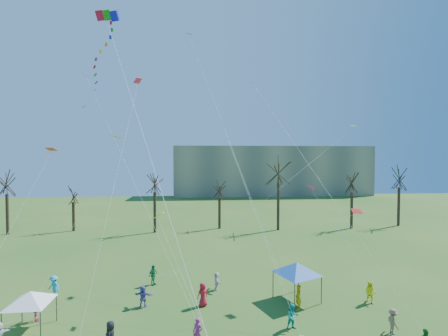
{
  "coord_description": "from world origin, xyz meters",
  "views": [
    {
      "loc": [
        -0.57,
        -14.66,
        11.69
      ],
      "look_at": [
        0.98,
        5.0,
        11.0
      ],
      "focal_mm": 25.0,
      "sensor_mm": 36.0,
      "label": 1
    }
  ],
  "objects": [
    {
      "name": "canopy_tent_white",
      "position": [
        -11.91,
        6.86,
        2.28
      ],
      "size": [
        3.6,
        3.6,
        2.7
      ],
      "color": "#3F3F44",
      "rests_on": "ground"
    },
    {
      "name": "distant_building",
      "position": [
        22.0,
        82.0,
        7.5
      ],
      "size": [
        60.0,
        14.0,
        15.0
      ],
      "primitive_type": "cube",
      "color": "gray",
      "rests_on": "ground"
    },
    {
      "name": "small_kites_aloft",
      "position": [
        0.16,
        11.04,
        13.29
      ],
      "size": [
        27.18,
        18.09,
        34.06
      ],
      "color": "red",
      "rests_on": "ground"
    },
    {
      "name": "festival_crowd",
      "position": [
        -1.2,
        6.59,
        0.87
      ],
      "size": [
        26.97,
        14.93,
        1.86
      ],
      "color": "red",
      "rests_on": "ground"
    },
    {
      "name": "canopy_tent_blue",
      "position": [
        7.3,
        9.81,
        2.66
      ],
      "size": [
        3.86,
        3.86,
        3.14
      ],
      "color": "#3F3F44",
      "rests_on": "ground"
    },
    {
      "name": "bare_tree_row",
      "position": [
        5.91,
        34.71,
        7.21
      ],
      "size": [
        68.35,
        7.7,
        11.93
      ],
      "color": "black",
      "rests_on": "ground"
    },
    {
      "name": "big_box_kite",
      "position": [
        -7.08,
        7.19,
        17.88
      ],
      "size": [
        4.84,
        7.21,
        24.37
      ],
      "color": "red",
      "rests_on": "ground"
    }
  ]
}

